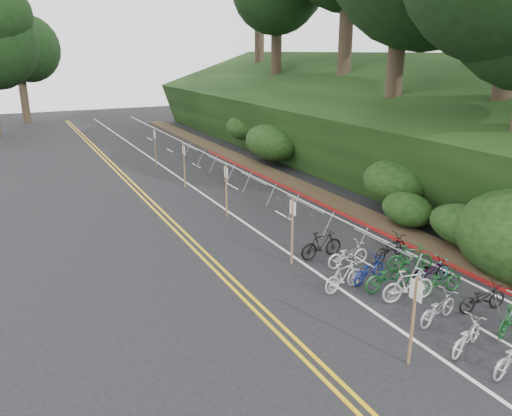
# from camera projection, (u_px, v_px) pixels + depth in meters

# --- Properties ---
(ground) EXTENTS (120.00, 120.00, 0.00)m
(ground) POSITION_uv_depth(u_px,v_px,m) (364.00, 333.00, 13.83)
(ground) COLOR black
(ground) RESTS_ON ground
(road_markings) EXTENTS (7.47, 80.00, 0.01)m
(road_markings) POSITION_uv_depth(u_px,v_px,m) (235.00, 223.00, 22.71)
(road_markings) COLOR gold
(road_markings) RESTS_ON ground
(red_curb) EXTENTS (0.25, 28.00, 0.10)m
(red_curb) POSITION_uv_depth(u_px,v_px,m) (307.00, 197.00, 26.47)
(red_curb) COLOR maroon
(red_curb) RESTS_ON ground
(embankment) EXTENTS (14.30, 48.14, 9.11)m
(embankment) POSITION_uv_depth(u_px,v_px,m) (343.00, 124.00, 34.81)
(embankment) COLOR black
(embankment) RESTS_ON ground
(bike_racks_rest) EXTENTS (1.14, 23.00, 1.17)m
(bike_racks_rest) POSITION_uv_depth(u_px,v_px,m) (254.00, 184.00, 25.93)
(bike_racks_rest) COLOR gray
(bike_racks_rest) RESTS_ON ground
(signpost_near) EXTENTS (0.08, 0.40, 2.38)m
(signpost_near) POSITION_uv_depth(u_px,v_px,m) (413.00, 315.00, 12.08)
(signpost_near) COLOR brown
(signpost_near) RESTS_ON ground
(signposts_rest) EXTENTS (0.08, 18.40, 2.50)m
(signposts_rest) POSITION_uv_depth(u_px,v_px,m) (203.00, 174.00, 25.59)
(signposts_rest) COLOR brown
(signposts_rest) RESTS_ON ground
(bike_front) EXTENTS (0.71, 1.70, 0.99)m
(bike_front) POSITION_uv_depth(u_px,v_px,m) (344.00, 276.00, 16.18)
(bike_front) COLOR beige
(bike_front) RESTS_ON ground
(bike_valet) EXTENTS (3.32, 9.76, 1.07)m
(bike_valet) POSITION_uv_depth(u_px,v_px,m) (421.00, 284.00, 15.71)
(bike_valet) COLOR #9E9EA3
(bike_valet) RESTS_ON ground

